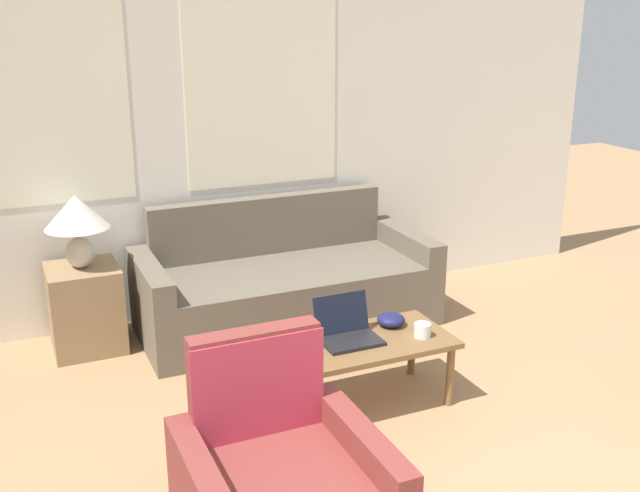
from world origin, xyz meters
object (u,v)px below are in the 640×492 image
at_px(laptop, 348,331).
at_px(cup_navy, 422,330).
at_px(couch, 284,287).
at_px(snack_bowl, 391,320).
at_px(coffee_table, 361,348).
at_px(tv_remote, 313,360).
at_px(book_red, 296,345).
at_px(table_lamp, 77,218).

relative_size(laptop, cup_navy, 3.40).
distance_m(couch, cup_navy, 1.37).
bearing_deg(cup_navy, snack_bowl, 113.37).
relative_size(coffee_table, cup_navy, 10.70).
height_order(coffee_table, cup_navy, cup_navy).
relative_size(coffee_table, laptop, 3.14).
bearing_deg(coffee_table, tv_remote, -159.25).
bearing_deg(cup_navy, book_red, 168.35).
relative_size(coffee_table, tv_remote, 6.43).
xyz_separation_m(laptop, tv_remote, (-0.28, -0.17, -0.04)).
height_order(laptop, tv_remote, laptop).
distance_m(table_lamp, laptop, 1.84).
bearing_deg(tv_remote, cup_navy, 3.66).
distance_m(couch, book_red, 1.25).
height_order(cup_navy, tv_remote, cup_navy).
xyz_separation_m(coffee_table, laptop, (-0.06, 0.05, 0.10)).
distance_m(coffee_table, cup_navy, 0.35).
height_order(laptop, book_red, laptop).
relative_size(snack_bowl, tv_remote, 1.03).
xyz_separation_m(cup_navy, book_red, (-0.69, 0.14, -0.02)).
distance_m(table_lamp, tv_remote, 1.82).
xyz_separation_m(coffee_table, book_red, (-0.36, 0.06, 0.06)).
distance_m(laptop, tv_remote, 0.33).
height_order(couch, laptop, couch).
bearing_deg(tv_remote, book_red, 96.33).
relative_size(table_lamp, coffee_table, 0.47).
xyz_separation_m(couch, table_lamp, (-1.31, 0.12, 0.61)).
bearing_deg(tv_remote, table_lamp, 122.20).
xyz_separation_m(laptop, snack_bowl, (0.31, 0.07, -0.02)).
distance_m(table_lamp, snack_bowl, 2.02).
relative_size(laptop, book_red, 1.59).
relative_size(couch, snack_bowl, 12.56).
bearing_deg(laptop, coffee_table, -36.36).
bearing_deg(snack_bowl, couch, 100.79).
bearing_deg(book_red, table_lamp, 125.13).
height_order(table_lamp, coffee_table, table_lamp).
relative_size(couch, book_red, 10.06).
height_order(cup_navy, book_red, cup_navy).
bearing_deg(table_lamp, book_red, -54.87).
distance_m(couch, table_lamp, 1.45).
bearing_deg(coffee_table, snack_bowl, 24.66).
bearing_deg(laptop, table_lamp, 132.75).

